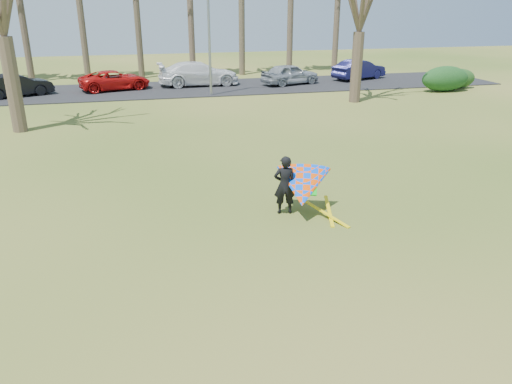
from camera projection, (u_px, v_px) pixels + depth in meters
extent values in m
plane|color=#285412|center=(277.00, 268.00, 11.23)|extent=(100.00, 100.00, 0.00)
cube|color=black|center=(175.00, 89.00, 33.88)|extent=(46.00, 7.00, 0.06)
cylinder|color=#453829|center=(22.00, 18.00, 35.48)|extent=(0.48, 0.48, 9.00)
cylinder|color=#48392B|center=(81.00, 12.00, 36.25)|extent=(0.48, 0.48, 9.70)
cylinder|color=#473B2A|center=(136.00, 7.00, 37.02)|extent=(0.48, 0.48, 10.40)
cylinder|color=#453729|center=(191.00, 17.00, 38.16)|extent=(0.48, 0.48, 9.00)
cylinder|color=brown|center=(242.00, 12.00, 38.93)|extent=(0.48, 0.48, 9.70)
cylinder|color=brown|center=(291.00, 7.00, 39.70)|extent=(0.48, 0.48, 10.40)
cylinder|color=#49382B|center=(337.00, 16.00, 40.85)|extent=(0.48, 0.48, 9.00)
cylinder|color=#4A3D2C|center=(13.00, 85.00, 22.28)|extent=(0.64, 0.64, 4.20)
cylinder|color=#49392C|center=(357.00, 68.00, 29.07)|extent=(0.64, 0.64, 3.99)
cylinder|color=gray|center=(209.00, 30.00, 30.18)|extent=(0.16, 0.16, 8.00)
ellipsoid|color=#163C18|center=(445.00, 79.00, 32.87)|extent=(3.31, 1.50, 1.65)
ellipsoid|color=#1A3E16|center=(459.00, 79.00, 34.11)|extent=(2.38, 1.12, 1.32)
imported|color=black|center=(16.00, 85.00, 30.89)|extent=(4.40, 3.07, 1.38)
imported|color=red|center=(115.00, 80.00, 33.19)|extent=(5.00, 3.30, 1.28)
imported|color=white|center=(199.00, 74.00, 34.88)|extent=(5.66, 2.44, 1.62)
imported|color=#93999F|center=(290.00, 74.00, 35.33)|extent=(4.54, 2.87, 1.44)
imported|color=#19194C|center=(359.00, 70.00, 37.63)|extent=(4.65, 3.09, 1.45)
imported|color=black|center=(285.00, 185.00, 13.88)|extent=(0.67, 0.49, 1.68)
cone|color=#054CF0|center=(303.00, 186.00, 13.75)|extent=(2.13, 2.39, 2.02)
cube|color=#0CBF19|center=(308.00, 189.00, 13.72)|extent=(0.62, 0.60, 0.24)
cube|color=yellow|center=(325.00, 217.00, 13.85)|extent=(0.85, 1.66, 0.28)
cube|color=yellow|center=(329.00, 214.00, 14.08)|extent=(0.56, 1.76, 0.22)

